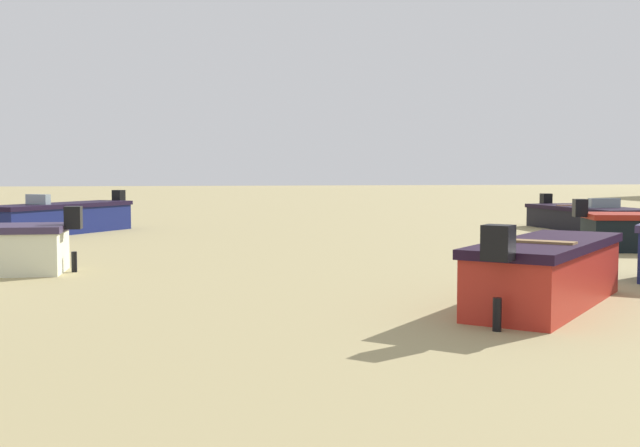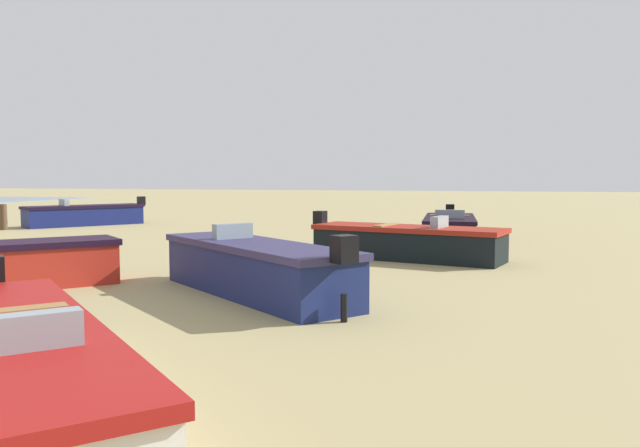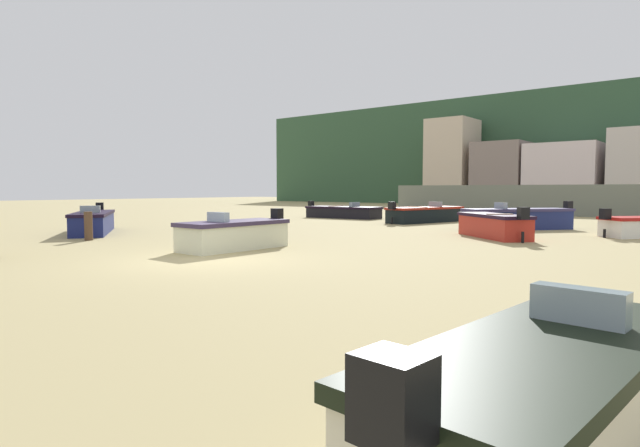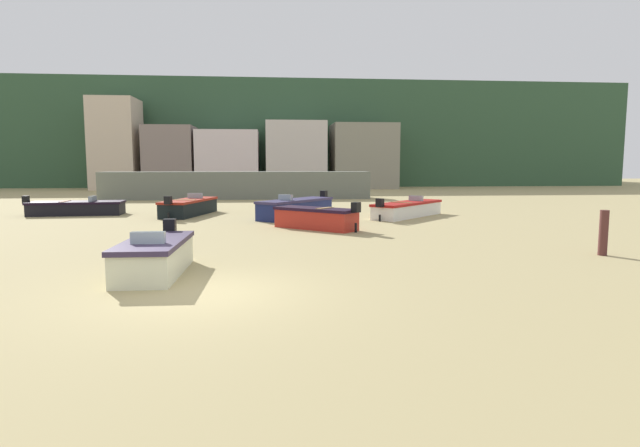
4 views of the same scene
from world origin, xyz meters
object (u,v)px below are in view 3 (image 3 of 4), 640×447
Objects in this scene: boat_black_8 at (343,212)px; mooring_post_mid_beach at (88,226)px; boat_black_6 at (425,214)px; boat_navy_1 at (93,222)px; boat_cream_2 at (234,234)px; boat_red_3 at (494,225)px; boat_cream_0 at (548,389)px; boat_navy_4 at (518,219)px.

mooring_post_mid_beach is (1.41, -17.08, 0.13)m from boat_black_8.
boat_black_6 is 17.05m from mooring_post_mid_beach.
boat_black_6 is (7.37, 14.78, -0.02)m from boat_navy_1.
boat_navy_1 is at bearing -0.95° from boat_cream_2.
boat_black_6 is at bearing 84.97° from boat_red_3.
boat_cream_0 is 17.57m from mooring_post_mid_beach.
boat_cream_2 is 0.72× the size of boat_black_6.
boat_red_3 reaches higher than boat_black_8.
boat_red_3 reaches higher than boat_cream_2.
boat_red_3 is at bearing 136.68° from boat_navy_4.
boat_navy_4 reaches higher than boat_black_8.
boat_navy_1 reaches higher than boat_cream_0.
boat_black_8 is (-12.14, 7.16, -0.08)m from boat_red_3.
boat_black_8 is at bearing 134.32° from boat_cream_0.
mooring_post_mid_beach is at bearing 174.24° from boat_red_3.
boat_black_6 is 1.02× the size of boat_black_8.
boat_cream_0 is 1.01× the size of boat_cream_2.
mooring_post_mid_beach is (2.82, -1.65, 0.06)m from boat_navy_1.
boat_black_8 reaches higher than mooring_post_mid_beach.
boat_navy_4 is at bearing -106.50° from boat_cream_2.
boat_black_6 is at bearing -83.62° from boat_cream_2.
boat_navy_1 is 16.51m from boat_black_6.
boat_red_3 is at bearing 155.56° from boat_navy_1.
boat_black_8 is at bearing 26.43° from boat_navy_4.
boat_navy_1 is at bearing 83.83° from boat_navy_4.
mooring_post_mid_beach is at bearing -91.51° from boat_black_6.
boat_red_3 is at bearing 55.74° from boat_black_8.
boat_cream_0 is 12.65m from boat_cream_2.
boat_navy_1 is at bearing 149.56° from mooring_post_mid_beach.
boat_cream_0 is 24.94m from boat_black_6.
boat_cream_0 is at bearing -17.65° from mooring_post_mid_beach.
boat_cream_2 is at bearing -70.47° from boat_black_6.
boat_navy_4 is 0.92× the size of boat_black_8.
boat_black_6 is (-12.19, 21.76, 0.04)m from boat_cream_0.
boat_red_3 reaches higher than mooring_post_mid_beach.
boat_red_3 is 14.61m from mooring_post_mid_beach.
boat_navy_4 reaches higher than boat_red_3.
boat_navy_4 is at bearing 73.68° from boat_black_8.
boat_cream_2 is 0.81× the size of boat_navy_4.
boat_black_8 is at bearing -151.02° from boat_navy_1.
boat_red_3 is at bearing -118.07° from boat_cream_2.
boat_black_6 is at bearing 80.09° from boat_black_8.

